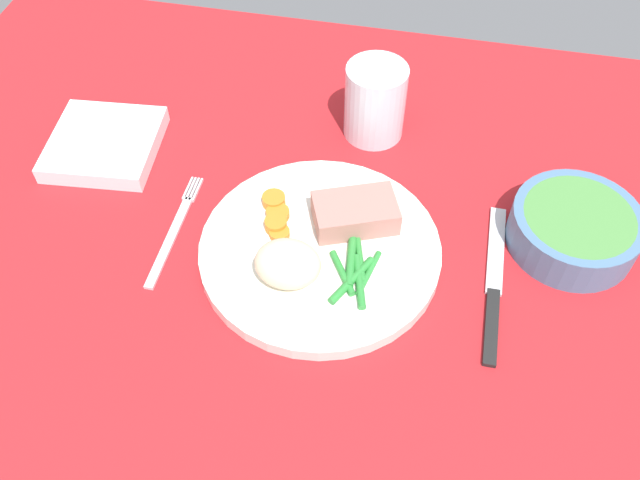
{
  "coord_description": "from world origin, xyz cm",
  "views": [
    {
      "loc": [
        6.2,
        -42.3,
        60.29
      ],
      "look_at": [
        -3.04,
        1.66,
        4.6
      ],
      "focal_mm": 38.02,
      "sensor_mm": 36.0,
      "label": 1
    }
  ],
  "objects_px": {
    "meat_portion": "(359,214)",
    "knife": "(494,285)",
    "napkin": "(105,144)",
    "dinner_plate": "(320,250)",
    "water_glass": "(375,106)",
    "salad_bowl": "(575,227)",
    "fork": "(174,231)"
  },
  "relations": [
    {
      "from": "meat_portion",
      "to": "knife",
      "type": "height_order",
      "value": "meat_portion"
    },
    {
      "from": "meat_portion",
      "to": "napkin",
      "type": "bearing_deg",
      "value": 168.76
    },
    {
      "from": "salad_bowl",
      "to": "fork",
      "type": "bearing_deg",
      "value": -169.88
    },
    {
      "from": "dinner_plate",
      "to": "napkin",
      "type": "distance_m",
      "value": 0.31
    },
    {
      "from": "fork",
      "to": "knife",
      "type": "bearing_deg",
      "value": 4.23
    },
    {
      "from": "dinner_plate",
      "to": "meat_portion",
      "type": "height_order",
      "value": "meat_portion"
    },
    {
      "from": "salad_bowl",
      "to": "meat_portion",
      "type": "bearing_deg",
      "value": -171.72
    },
    {
      "from": "meat_portion",
      "to": "napkin",
      "type": "relative_size",
      "value": 0.69
    },
    {
      "from": "dinner_plate",
      "to": "knife",
      "type": "bearing_deg",
      "value": -0.88
    },
    {
      "from": "meat_portion",
      "to": "salad_bowl",
      "type": "relative_size",
      "value": 0.64
    },
    {
      "from": "dinner_plate",
      "to": "water_glass",
      "type": "bearing_deg",
      "value": 83.24
    },
    {
      "from": "meat_portion",
      "to": "water_glass",
      "type": "distance_m",
      "value": 0.17
    },
    {
      "from": "fork",
      "to": "water_glass",
      "type": "distance_m",
      "value": 0.29
    },
    {
      "from": "dinner_plate",
      "to": "fork",
      "type": "height_order",
      "value": "dinner_plate"
    },
    {
      "from": "meat_portion",
      "to": "salad_bowl",
      "type": "xyz_separation_m",
      "value": [
        0.23,
        0.03,
        -0.01
      ]
    },
    {
      "from": "water_glass",
      "to": "fork",
      "type": "bearing_deg",
      "value": -132.09
    },
    {
      "from": "meat_portion",
      "to": "knife",
      "type": "xyz_separation_m",
      "value": [
        0.15,
        -0.04,
        -0.03
      ]
    },
    {
      "from": "meat_portion",
      "to": "salad_bowl",
      "type": "distance_m",
      "value": 0.23
    },
    {
      "from": "dinner_plate",
      "to": "napkin",
      "type": "xyz_separation_m",
      "value": [
        -0.29,
        0.11,
        0.0
      ]
    },
    {
      "from": "dinner_plate",
      "to": "napkin",
      "type": "relative_size",
      "value": 2.01
    },
    {
      "from": "fork",
      "to": "salad_bowl",
      "type": "height_order",
      "value": "salad_bowl"
    },
    {
      "from": "dinner_plate",
      "to": "fork",
      "type": "xyz_separation_m",
      "value": [
        -0.17,
        -0.0,
        -0.01
      ]
    },
    {
      "from": "meat_portion",
      "to": "salad_bowl",
      "type": "height_order",
      "value": "meat_portion"
    },
    {
      "from": "dinner_plate",
      "to": "knife",
      "type": "xyz_separation_m",
      "value": [
        0.19,
        -0.0,
        -0.01
      ]
    },
    {
      "from": "knife",
      "to": "napkin",
      "type": "xyz_separation_m",
      "value": [
        -0.48,
        0.11,
        0.01
      ]
    },
    {
      "from": "water_glass",
      "to": "salad_bowl",
      "type": "bearing_deg",
      "value": -29.23
    },
    {
      "from": "water_glass",
      "to": "dinner_plate",
      "type": "bearing_deg",
      "value": -96.76
    },
    {
      "from": "fork",
      "to": "napkin",
      "type": "bearing_deg",
      "value": 143.66
    },
    {
      "from": "water_glass",
      "to": "napkin",
      "type": "height_order",
      "value": "water_glass"
    },
    {
      "from": "meat_portion",
      "to": "napkin",
      "type": "distance_m",
      "value": 0.33
    },
    {
      "from": "water_glass",
      "to": "salad_bowl",
      "type": "relative_size",
      "value": 0.69
    },
    {
      "from": "knife",
      "to": "water_glass",
      "type": "relative_size",
      "value": 2.14
    }
  ]
}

